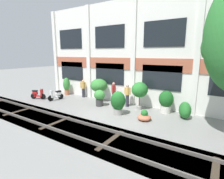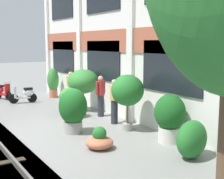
{
  "view_description": "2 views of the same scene",
  "coord_description": "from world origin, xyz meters",
  "px_view_note": "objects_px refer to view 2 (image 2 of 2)",
  "views": [
    {
      "loc": [
        5.79,
        -9.09,
        3.88
      ],
      "look_at": [
        -0.85,
        1.14,
        1.35
      ],
      "focal_mm": 28.0,
      "sensor_mm": 36.0,
      "label": 1
    },
    {
      "loc": [
        9.54,
        -4.17,
        2.99
      ],
      "look_at": [
        0.68,
        1.42,
        1.43
      ],
      "focal_mm": 50.0,
      "sensor_mm": 36.0,
      "label": 2
    }
  ],
  "objects_px": {
    "resident_watching_tracks": "(114,100)",
    "topiary_hedge": "(192,139)",
    "potted_plant_wide_bowl": "(99,140)",
    "scooter_second_parked": "(24,94)",
    "potted_plant_fluted_column": "(53,81)",
    "resident_by_doorway": "(71,86)",
    "potted_plant_stone_basin": "(73,109)",
    "potted_plant_glazed_jar": "(69,100)",
    "potted_plant_ribbed_drum": "(170,116)",
    "potted_plant_low_pan": "(128,91)",
    "resident_near_plants": "(101,95)",
    "scooter_near_curb": "(2,91)",
    "potted_plant_terracotta_small": "(83,82)"
  },
  "relations": [
    {
      "from": "potted_plant_low_pan",
      "to": "resident_watching_tracks",
      "type": "height_order",
      "value": "potted_plant_low_pan"
    },
    {
      "from": "potted_plant_low_pan",
      "to": "resident_near_plants",
      "type": "height_order",
      "value": "potted_plant_low_pan"
    },
    {
      "from": "scooter_second_parked",
      "to": "potted_plant_fluted_column",
      "type": "bearing_deg",
      "value": -146.27
    },
    {
      "from": "potted_plant_stone_basin",
      "to": "resident_near_plants",
      "type": "height_order",
      "value": "resident_near_plants"
    },
    {
      "from": "potted_plant_ribbed_drum",
      "to": "potted_plant_fluted_column",
      "type": "xyz_separation_m",
      "value": [
        -9.41,
        0.02,
        0.1
      ]
    },
    {
      "from": "potted_plant_low_pan",
      "to": "topiary_hedge",
      "type": "relative_size",
      "value": 1.73
    },
    {
      "from": "potted_plant_fluted_column",
      "to": "potted_plant_wide_bowl",
      "type": "xyz_separation_m",
      "value": [
        8.77,
        -2.1,
        -0.68
      ]
    },
    {
      "from": "potted_plant_stone_basin",
      "to": "potted_plant_wide_bowl",
      "type": "xyz_separation_m",
      "value": [
        1.84,
        -0.05,
        -0.59
      ]
    },
    {
      "from": "potted_plant_stone_basin",
      "to": "resident_by_doorway",
      "type": "relative_size",
      "value": 0.96
    },
    {
      "from": "resident_near_plants",
      "to": "resident_watching_tracks",
      "type": "bearing_deg",
      "value": 154.89
    },
    {
      "from": "resident_by_doorway",
      "to": "topiary_hedge",
      "type": "distance_m",
      "value": 8.75
    },
    {
      "from": "scooter_near_curb",
      "to": "scooter_second_parked",
      "type": "xyz_separation_m",
      "value": [
        1.63,
        0.69,
        0.0
      ]
    },
    {
      "from": "potted_plant_ribbed_drum",
      "to": "resident_near_plants",
      "type": "bearing_deg",
      "value": -179.6
    },
    {
      "from": "resident_watching_tracks",
      "to": "topiary_hedge",
      "type": "xyz_separation_m",
      "value": [
        4.06,
        -0.19,
        -0.4
      ]
    },
    {
      "from": "potted_plant_low_pan",
      "to": "potted_plant_wide_bowl",
      "type": "xyz_separation_m",
      "value": [
        1.12,
        -1.76,
        -1.14
      ]
    },
    {
      "from": "potted_plant_fluted_column",
      "to": "potted_plant_terracotta_small",
      "type": "distance_m",
      "value": 3.97
    },
    {
      "from": "potted_plant_stone_basin",
      "to": "potted_plant_low_pan",
      "type": "bearing_deg",
      "value": 67.14
    },
    {
      "from": "potted_plant_low_pan",
      "to": "topiary_hedge",
      "type": "distance_m",
      "value": 3.16
    },
    {
      "from": "resident_near_plants",
      "to": "potted_plant_glazed_jar",
      "type": "bearing_deg",
      "value": 49.18
    },
    {
      "from": "potted_plant_stone_basin",
      "to": "resident_watching_tracks",
      "type": "bearing_deg",
      "value": 99.4
    },
    {
      "from": "potted_plant_terracotta_small",
      "to": "scooter_near_curb",
      "type": "xyz_separation_m",
      "value": [
        -4.84,
        -2.4,
        -0.86
      ]
    },
    {
      "from": "potted_plant_wide_bowl",
      "to": "resident_by_doorway",
      "type": "distance_m",
      "value": 7.2
    },
    {
      "from": "resident_near_plants",
      "to": "potted_plant_low_pan",
      "type": "bearing_deg",
      "value": 155.08
    },
    {
      "from": "potted_plant_ribbed_drum",
      "to": "potted_plant_terracotta_small",
      "type": "bearing_deg",
      "value": -178.72
    },
    {
      "from": "scooter_second_parked",
      "to": "resident_by_doorway",
      "type": "xyz_separation_m",
      "value": [
        1.23,
        2.0,
        0.41
      ]
    },
    {
      "from": "scooter_near_curb",
      "to": "resident_near_plants",
      "type": "height_order",
      "value": "resident_near_plants"
    },
    {
      "from": "potted_plant_ribbed_drum",
      "to": "topiary_hedge",
      "type": "bearing_deg",
      "value": -17.02
    },
    {
      "from": "potted_plant_ribbed_drum",
      "to": "resident_watching_tracks",
      "type": "height_order",
      "value": "resident_watching_tracks"
    },
    {
      "from": "potted_plant_ribbed_drum",
      "to": "resident_by_doorway",
      "type": "distance_m",
      "value": 7.45
    },
    {
      "from": "potted_plant_terracotta_small",
      "to": "scooter_second_parked",
      "type": "height_order",
      "value": "potted_plant_terracotta_small"
    },
    {
      "from": "potted_plant_ribbed_drum",
      "to": "potted_plant_wide_bowl",
      "type": "distance_m",
      "value": 2.25
    },
    {
      "from": "potted_plant_glazed_jar",
      "to": "potted_plant_ribbed_drum",
      "type": "bearing_deg",
      "value": 14.76
    },
    {
      "from": "resident_by_doorway",
      "to": "topiary_hedge",
      "type": "xyz_separation_m",
      "value": [
        8.73,
        -0.57,
        -0.34
      ]
    },
    {
      "from": "resident_by_doorway",
      "to": "resident_watching_tracks",
      "type": "height_order",
      "value": "resident_watching_tracks"
    },
    {
      "from": "resident_watching_tracks",
      "to": "resident_near_plants",
      "type": "height_order",
      "value": "resident_near_plants"
    },
    {
      "from": "potted_plant_wide_bowl",
      "to": "scooter_second_parked",
      "type": "height_order",
      "value": "scooter_second_parked"
    },
    {
      "from": "potted_plant_terracotta_small",
      "to": "scooter_near_curb",
      "type": "bearing_deg",
      "value": -153.66
    },
    {
      "from": "resident_watching_tracks",
      "to": "potted_plant_fluted_column",
      "type": "bearing_deg",
      "value": -85.82
    },
    {
      "from": "scooter_near_curb",
      "to": "potted_plant_terracotta_small",
      "type": "bearing_deg",
      "value": 4.34
    },
    {
      "from": "potted_plant_ribbed_drum",
      "to": "resident_near_plants",
      "type": "xyz_separation_m",
      "value": [
        -4.09,
        -0.03,
        0.09
      ]
    },
    {
      "from": "potted_plant_fluted_column",
      "to": "scooter_second_parked",
      "type": "relative_size",
      "value": 1.2
    },
    {
      "from": "potted_plant_low_pan",
      "to": "topiary_hedge",
      "type": "bearing_deg",
      "value": -1.27
    },
    {
      "from": "potted_plant_wide_bowl",
      "to": "resident_watching_tracks",
      "type": "xyz_separation_m",
      "value": [
        -2.14,
        1.88,
        0.66
      ]
    },
    {
      "from": "resident_by_doorway",
      "to": "resident_watching_tracks",
      "type": "relative_size",
      "value": 0.94
    },
    {
      "from": "potted_plant_glazed_jar",
      "to": "potted_plant_terracotta_small",
      "type": "xyz_separation_m",
      "value": [
        -0.88,
        1.09,
        0.59
      ]
    },
    {
      "from": "scooter_second_parked",
      "to": "topiary_hedge",
      "type": "height_order",
      "value": "topiary_hedge"
    },
    {
      "from": "resident_by_doorway",
      "to": "resident_watching_tracks",
      "type": "bearing_deg",
      "value": 62.32
    },
    {
      "from": "potted_plant_stone_basin",
      "to": "resident_by_doorway",
      "type": "height_order",
      "value": "resident_by_doorway"
    },
    {
      "from": "potted_plant_stone_basin",
      "to": "potted_plant_fluted_column",
      "type": "bearing_deg",
      "value": 163.52
    },
    {
      "from": "resident_watching_tracks",
      "to": "topiary_hedge",
      "type": "bearing_deg",
      "value": 93.35
    }
  ]
}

